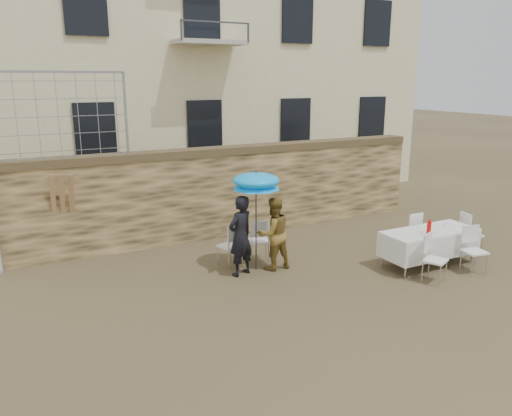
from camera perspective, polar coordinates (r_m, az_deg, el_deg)
name	(u,v)px	position (r m, az deg, el deg)	size (l,w,h in m)	color
ground	(296,325)	(8.33, 4.55, -13.15)	(80.00, 80.00, 0.00)	brown
stone_wall	(189,196)	(12.23, -7.66, 1.36)	(13.00, 0.50, 2.20)	olive
chain_link_fence	(48,117)	(11.31, -22.68, 9.59)	(3.20, 0.06, 1.80)	gray
man_suit	(241,236)	(9.96, -1.78, -3.21)	(0.60, 0.39, 1.65)	black
woman_dress	(273,233)	(10.31, 2.00, -2.92)	(0.75, 0.58, 1.54)	#B38B36
umbrella	(256,184)	(9.97, 0.01, 2.78)	(0.99, 0.99, 1.95)	#3F3F44
couple_chair_left	(229,244)	(10.55, -3.05, -4.17)	(0.48, 0.48, 0.96)	white
couple_chair_right	(259,240)	(10.84, 0.34, -3.64)	(0.48, 0.48, 0.96)	white
banquet_table	(430,232)	(11.14, 19.26, -2.62)	(2.10, 0.85, 0.78)	white
soda_bottle	(429,227)	(10.85, 19.17, -2.10)	(0.09, 0.09, 0.26)	red
table_chair_front_left	(435,259)	(10.31, 19.80, -5.50)	(0.48, 0.48, 0.96)	white
table_chair_front_right	(475,250)	(11.11, 23.73, -4.45)	(0.48, 0.48, 0.96)	white
table_chair_back	(409,232)	(11.88, 17.08, -2.65)	(0.48, 0.48, 0.96)	white
table_chair_side	(471,233)	(12.29, 23.38, -2.66)	(0.48, 0.48, 0.96)	white
wood_planks	(70,216)	(11.46, -20.53, -0.86)	(0.70, 0.20, 2.00)	#A37749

